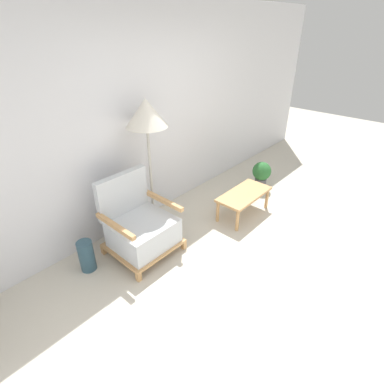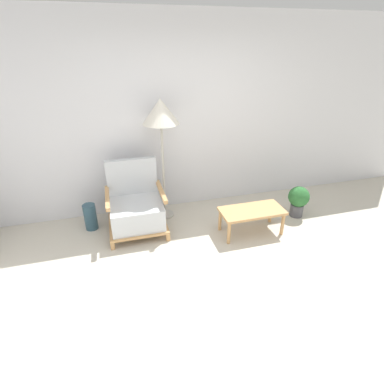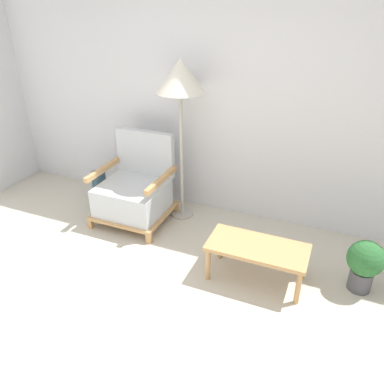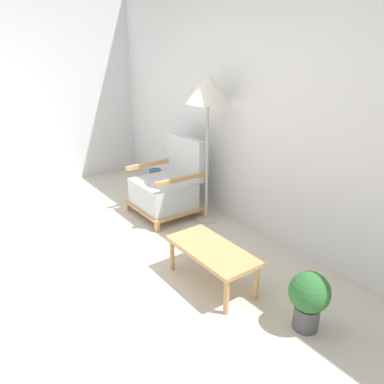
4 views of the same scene
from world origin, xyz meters
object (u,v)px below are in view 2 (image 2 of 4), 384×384
Objects in this scene: floor_lamp at (161,115)px; coffee_table at (252,213)px; vase at (90,217)px; potted_plant at (298,199)px; armchair at (136,208)px.

coffee_table is (1.02, -0.74, -1.18)m from floor_lamp.
floor_lamp is at bearing 144.21° from coffee_table.
vase is (-1.04, -0.07, -1.30)m from floor_lamp.
coffee_table is at bearing -165.78° from potted_plant.
vase is (-2.06, 0.66, -0.12)m from coffee_table.
armchair is 2.52× the size of vase.
vase is 2.94m from potted_plant.
armchair is at bearing -148.36° from floor_lamp.
armchair is 0.65m from vase.
floor_lamp is 1.73m from coffee_table.
floor_lamp is at bearing 31.64° from armchair.
coffee_table is 2.28× the size of vase.
floor_lamp reaches higher than armchair.
armchair is at bearing -17.77° from vase.
floor_lamp is 3.64× the size of potted_plant.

